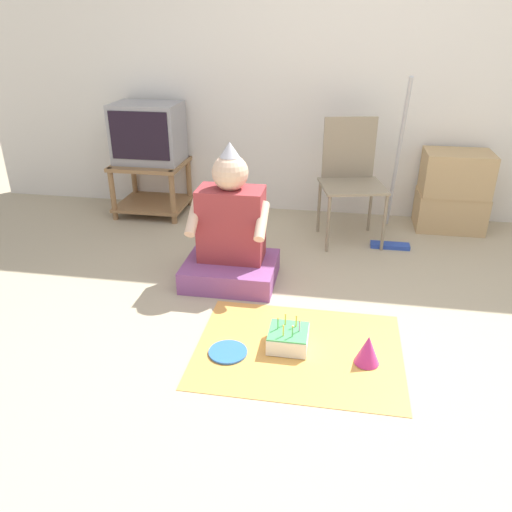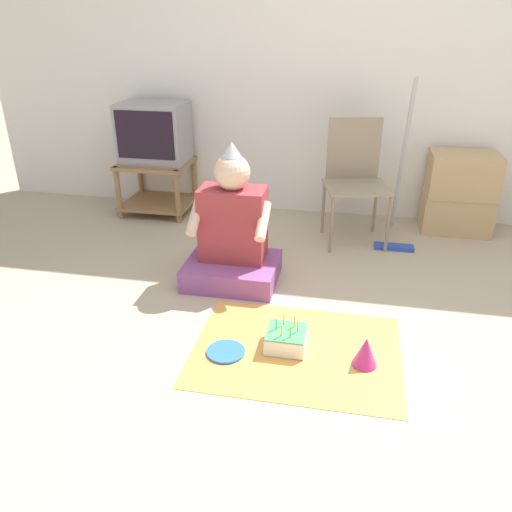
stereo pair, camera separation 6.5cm
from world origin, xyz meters
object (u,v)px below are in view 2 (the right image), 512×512
at_px(person_seated, 233,237).
at_px(birthday_cake, 286,339).
at_px(paper_plate, 226,351).
at_px(cardboard_box_stack, 459,193).
at_px(tv, 154,132).
at_px(dust_mop, 399,198).
at_px(folding_chair, 355,173).
at_px(party_hat_blue, 366,351).

distance_m(person_seated, birthday_cake, 0.84).
bearing_deg(person_seated, paper_plate, -79.19).
xyz_separation_m(cardboard_box_stack, birthday_cake, (-1.08, -1.81, -0.25)).
bearing_deg(tv, dust_mop, -9.39).
relative_size(person_seated, birthday_cake, 4.41).
height_order(birthday_cake, paper_plate, birthday_cake).
relative_size(tv, folding_chair, 0.61).
bearing_deg(birthday_cake, dust_mop, 67.64).
bearing_deg(birthday_cake, cardboard_box_stack, 59.27).
xyz_separation_m(folding_chair, person_seated, (-0.72, -0.84, -0.21)).
bearing_deg(folding_chair, tv, 170.53).
height_order(tv, party_hat_blue, tv).
height_order(tv, cardboard_box_stack, tv).
xyz_separation_m(cardboard_box_stack, dust_mop, (-0.48, -0.35, 0.04)).
relative_size(folding_chair, birthday_cake, 4.41).
xyz_separation_m(dust_mop, birthday_cake, (-0.60, -1.46, -0.29)).
distance_m(tv, person_seated, 1.50).
xyz_separation_m(tv, person_seated, (0.92, -1.11, -0.38)).
relative_size(cardboard_box_stack, birthday_cake, 3.07).
relative_size(folding_chair, party_hat_blue, 5.87).
height_order(person_seated, birthday_cake, person_seated).
bearing_deg(tv, party_hat_blue, -46.59).
xyz_separation_m(folding_chair, cardboard_box_stack, (0.80, 0.30, -0.20)).
bearing_deg(cardboard_box_stack, folding_chair, -159.38).
distance_m(tv, cardboard_box_stack, 2.47).
distance_m(folding_chair, party_hat_blue, 1.64).
bearing_deg(person_seated, birthday_cake, -56.88).
height_order(dust_mop, paper_plate, dust_mop).
xyz_separation_m(tv, paper_plate, (1.07, -1.90, -0.67)).
bearing_deg(party_hat_blue, birthday_cake, 169.83).
xyz_separation_m(folding_chair, paper_plate, (-0.57, -1.62, -0.49)).
distance_m(birthday_cake, paper_plate, 0.31).
height_order(cardboard_box_stack, dust_mop, dust_mop).
bearing_deg(birthday_cake, party_hat_blue, -10.17).
bearing_deg(cardboard_box_stack, paper_plate, -125.45).
relative_size(birthday_cake, party_hat_blue, 1.33).
height_order(folding_chair, person_seated, same).
xyz_separation_m(person_seated, birthday_cake, (0.44, -0.68, -0.24)).
bearing_deg(tv, person_seated, -50.28).
xyz_separation_m(cardboard_box_stack, paper_plate, (-1.37, -1.92, -0.30)).
relative_size(cardboard_box_stack, paper_plate, 3.16).
bearing_deg(paper_plate, party_hat_blue, 3.23).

